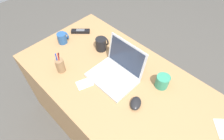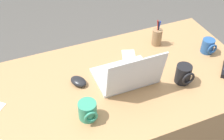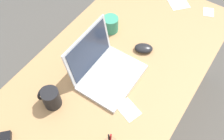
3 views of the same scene
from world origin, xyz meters
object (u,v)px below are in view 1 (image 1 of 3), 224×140
at_px(laptop, 116,71).
at_px(coffee_mug_tall, 163,81).
at_px(coffee_mug_spare, 62,38).
at_px(cordless_phone, 81,31).
at_px(coffee_mug_white, 101,44).
at_px(pen_holder, 60,65).
at_px(computer_mouse, 136,103).

xyz_separation_m(laptop, coffee_mug_tall, (0.28, 0.15, -0.00)).
xyz_separation_m(coffee_mug_tall, coffee_mug_spare, (-0.83, -0.21, -0.00)).
bearing_deg(laptop, cordless_phone, 167.13).
bearing_deg(coffee_mug_tall, coffee_mug_white, -175.75).
bearing_deg(coffee_mug_tall, pen_holder, -145.82).
distance_m(laptop, computer_mouse, 0.26).
relative_size(coffee_mug_spare, cordless_phone, 0.61).
bearing_deg(coffee_mug_spare, computer_mouse, -2.11).
xyz_separation_m(computer_mouse, cordless_phone, (-0.81, 0.21, -0.01)).
height_order(coffee_mug_tall, pen_holder, pen_holder).
distance_m(coffee_mug_white, pen_holder, 0.36).
height_order(coffee_mug_spare, cordless_phone, coffee_mug_spare).
xyz_separation_m(computer_mouse, coffee_mug_white, (-0.52, 0.20, 0.04)).
bearing_deg(pen_holder, coffee_mug_tall, 34.18).
relative_size(coffee_mug_white, pen_holder, 0.59).
xyz_separation_m(computer_mouse, coffee_mug_spare, (-0.81, 0.03, 0.03)).
bearing_deg(cordless_phone, computer_mouse, -14.69).
bearing_deg(computer_mouse, coffee_mug_spare, 150.66).
distance_m(computer_mouse, coffee_mug_spare, 0.81).
relative_size(laptop, coffee_mug_tall, 3.22).
bearing_deg(cordless_phone, coffee_mug_tall, 1.86).
height_order(computer_mouse, coffee_mug_spare, coffee_mug_spare).
bearing_deg(pen_holder, cordless_phone, 123.15).
height_order(computer_mouse, pen_holder, pen_holder).
distance_m(laptop, pen_holder, 0.40).
relative_size(computer_mouse, pen_holder, 0.56).
relative_size(laptop, computer_mouse, 3.22).
xyz_separation_m(coffee_mug_white, coffee_mug_tall, (0.55, 0.04, -0.01)).
xyz_separation_m(computer_mouse, coffee_mug_tall, (0.03, 0.24, 0.03)).
bearing_deg(pen_holder, coffee_mug_spare, 141.97).
bearing_deg(coffee_mug_white, computer_mouse, -20.70).
distance_m(laptop, coffee_mug_white, 0.30).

